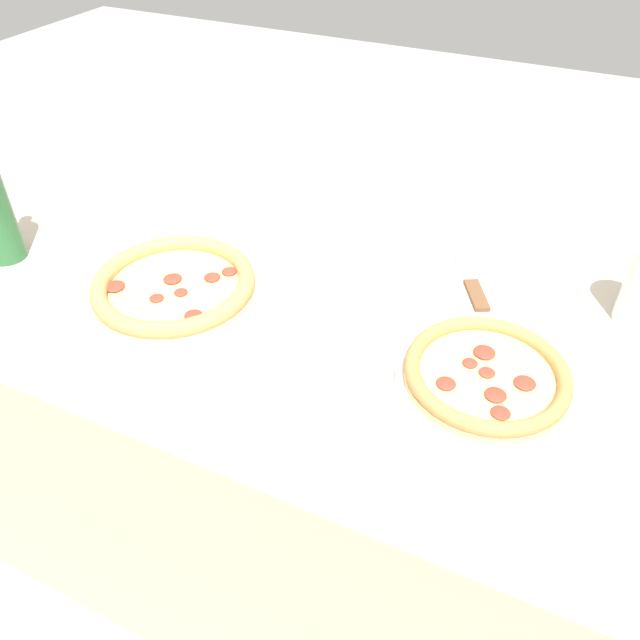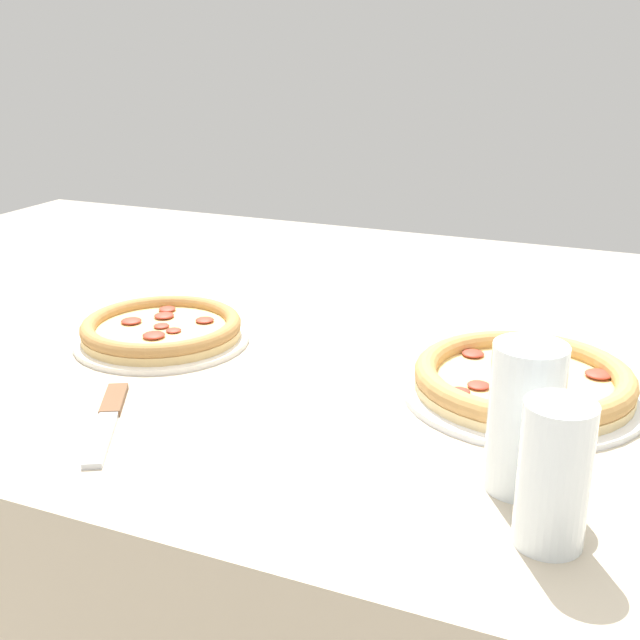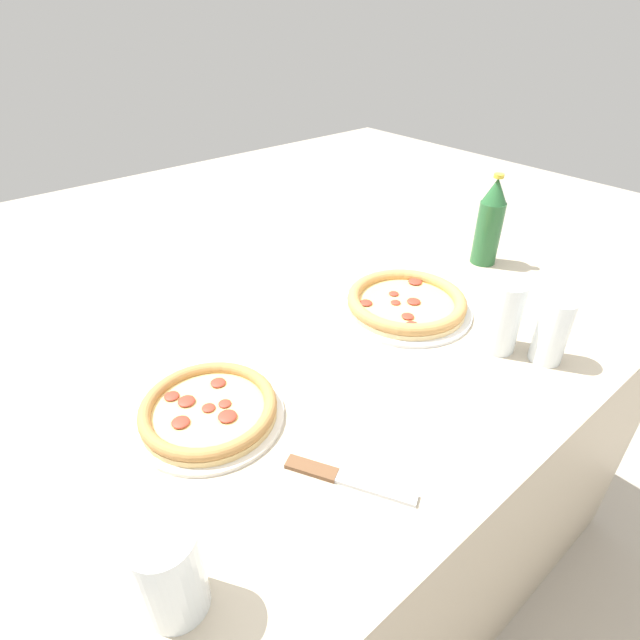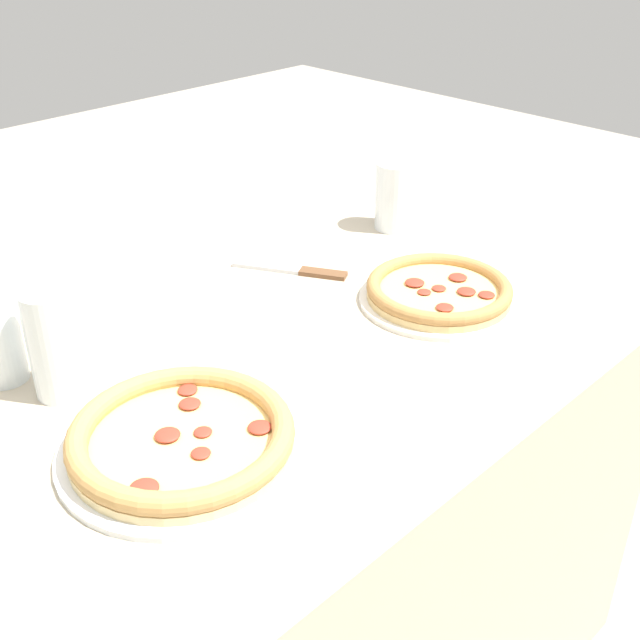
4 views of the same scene
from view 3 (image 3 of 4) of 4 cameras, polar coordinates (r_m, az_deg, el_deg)
ground_plane at (r=1.62m, az=5.17°, el=-25.77°), size 8.00×8.00×0.00m
table at (r=1.31m, az=6.02°, el=-17.18°), size 1.29×0.73×0.76m
pizza_salami at (r=0.90m, az=-12.59°, el=-10.07°), size 0.26×0.26×0.04m
pizza_margherita at (r=1.18m, az=9.81°, el=1.92°), size 0.31×0.31×0.04m
glass_mango_juice at (r=0.68m, az=-16.69°, el=-26.24°), size 0.08×0.08×0.13m
glass_cola at (r=1.09m, az=24.96°, el=-1.34°), size 0.06×0.06×0.14m
glass_water at (r=1.08m, az=20.12°, el=0.20°), size 0.07×0.07×0.16m
beer_bottle at (r=1.43m, az=18.84°, el=10.51°), size 0.07×0.07×0.25m
knife at (r=0.80m, az=2.68°, el=-17.62°), size 0.12×0.19×0.01m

